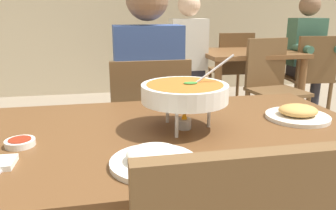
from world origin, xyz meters
name	(u,v)px	position (x,y,z in m)	size (l,w,h in m)	color
dining_table_main	(176,158)	(0.00, 0.00, 0.63)	(1.38, 0.84, 0.74)	brown
chair_diner_main	(149,126)	(0.00, 0.70, 0.51)	(0.44, 0.44, 0.90)	brown
diner_main	(147,85)	(0.00, 0.74, 0.75)	(0.40, 0.45, 1.31)	#2D2D38
curry_bowl	(185,93)	(0.03, 0.01, 0.87)	(0.33, 0.30, 0.26)	silver
rice_plate	(154,158)	(-0.12, -0.26, 0.76)	(0.24, 0.24, 0.06)	white
appetizer_plate	(298,114)	(0.49, 0.04, 0.76)	(0.24, 0.24, 0.06)	white
sauce_dish	(20,142)	(-0.50, -0.04, 0.75)	(0.09, 0.09, 0.02)	white
dining_table_far	(247,64)	(1.26, 2.20, 0.61)	(1.00, 0.80, 0.74)	brown
chair_bg_left	(181,73)	(0.57, 2.31, 0.51)	(0.45, 0.45, 0.90)	brown
chair_bg_middle	(311,73)	(1.93, 2.07, 0.51)	(0.49, 0.49, 0.90)	brown
chair_bg_right	(184,67)	(0.71, 2.72, 0.51)	(0.48, 0.48, 0.90)	brown
chair_bg_corner	(272,82)	(1.29, 1.72, 0.51)	(0.50, 0.50, 0.90)	brown
chair_bg_window	(232,65)	(1.30, 2.70, 0.51)	(0.46, 0.46, 0.90)	brown
patron_bg_left	(187,52)	(0.61, 2.22, 0.75)	(0.40, 0.45, 1.31)	#2D2D38
patron_bg_middle	(307,49)	(1.94, 2.19, 0.75)	(0.40, 0.45, 1.31)	#2D2D38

